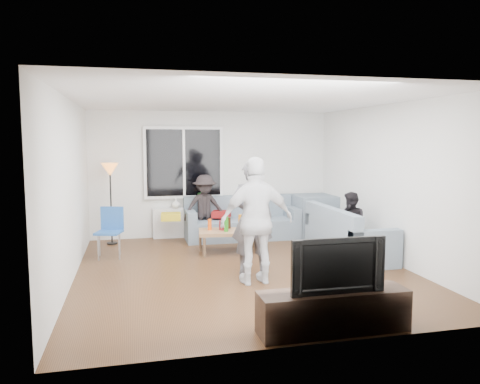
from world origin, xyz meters
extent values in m
cube|color=#56351C|center=(0.00, 0.00, -0.02)|extent=(5.00, 5.50, 0.04)
cube|color=white|center=(0.00, 0.00, 2.62)|extent=(5.00, 5.50, 0.04)
cube|color=silver|center=(0.00, 2.77, 1.30)|extent=(5.00, 0.04, 2.60)
cube|color=silver|center=(0.00, -2.77, 1.30)|extent=(5.00, 0.04, 2.60)
cube|color=silver|center=(-2.52, 0.00, 1.30)|extent=(0.04, 5.50, 2.60)
cube|color=silver|center=(2.52, 0.00, 1.30)|extent=(0.04, 5.50, 2.60)
cube|color=white|center=(-0.60, 2.69, 1.55)|extent=(1.62, 0.06, 1.47)
cube|color=black|center=(-0.60, 2.65, 1.55)|extent=(1.50, 0.02, 1.35)
cube|color=white|center=(-0.60, 2.64, 1.55)|extent=(0.05, 0.03, 1.35)
cube|color=silver|center=(-0.60, 2.65, 0.31)|extent=(1.30, 0.12, 0.62)
imported|color=#2D7131|center=(-0.33, 2.62, 0.78)|extent=(0.19, 0.17, 0.32)
imported|color=white|center=(-0.78, 2.62, 0.72)|extent=(0.22, 0.22, 0.19)
cube|color=slate|center=(2.11, 2.27, 0.42)|extent=(0.85, 0.85, 0.85)
cube|color=gold|center=(-0.91, 2.25, 0.51)|extent=(0.41, 0.36, 0.14)
cube|color=maroon|center=(0.11, 2.33, 0.51)|extent=(0.44, 0.41, 0.13)
cube|color=#A67750|center=(0.04, 1.16, 0.20)|extent=(1.17, 0.74, 0.40)
cylinder|color=maroon|center=(-0.05, 1.24, 0.49)|extent=(0.17, 0.17, 0.17)
imported|color=#545359|center=(0.09, -0.23, 0.85)|extent=(0.72, 0.58, 1.71)
imported|color=silver|center=(0.04, -0.71, 0.89)|extent=(1.07, 0.50, 1.78)
imported|color=black|center=(2.02, 0.39, 0.56)|extent=(0.51, 0.61, 1.12)
imported|color=black|center=(-0.23, 2.30, 0.66)|extent=(0.89, 0.57, 1.32)
cube|color=#332419|center=(0.38, -2.50, 0.22)|extent=(1.60, 0.40, 0.44)
imported|color=black|center=(0.38, -2.50, 0.73)|extent=(1.01, 0.13, 0.58)
cylinder|color=black|center=(0.07, 1.35, 0.50)|extent=(0.07, 0.07, 0.20)
cylinder|color=#228217|center=(-0.04, 1.06, 0.53)|extent=(0.08, 0.08, 0.27)
cylinder|color=#F44F0E|center=(-0.30, 1.27, 0.50)|extent=(0.07, 0.07, 0.20)
cylinder|color=black|center=(0.34, 1.26, 0.51)|extent=(0.07, 0.07, 0.23)
cylinder|color=orange|center=(0.22, 1.10, 0.54)|extent=(0.07, 0.07, 0.29)
camera|label=1|loc=(-1.64, -6.84, 2.00)|focal=34.72mm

